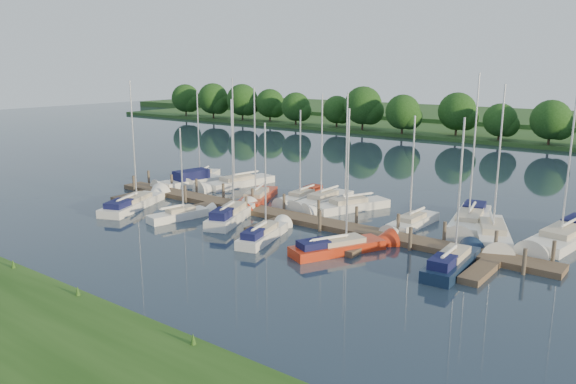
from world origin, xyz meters
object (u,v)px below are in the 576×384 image
Objects in this scene: motorboat at (189,182)px; sailboat_s_2 at (232,217)px; sailboat_n_0 at (201,178)px; sailboat_n_5 at (323,202)px; dock at (286,219)px.

sailboat_s_2 is (12.23, -6.90, -0.05)m from motorboat.
sailboat_n_5 is at bearing 151.94° from sailboat_n_0.
sailboat_n_5 is at bearing 96.68° from dock.
sailboat_n_0 is at bearing 123.22° from sailboat_s_2.
sailboat_n_5 is 1.01× the size of sailboat_s_2.
sailboat_n_0 reaches higher than motorboat.
sailboat_n_5 is (15.02, 1.78, -0.12)m from motorboat.
sailboat_n_5 is 9.12m from sailboat_s_2.
motorboat reaches higher than dock.
motorboat is at bearing 86.42° from sailboat_n_0.
dock is at bearing 175.46° from motorboat.
sailboat_n_5 reaches higher than motorboat.
motorboat is at bearing 164.18° from dock.
sailboat_n_0 is at bearing 157.22° from dock.
motorboat is at bearing 6.81° from sailboat_n_5.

